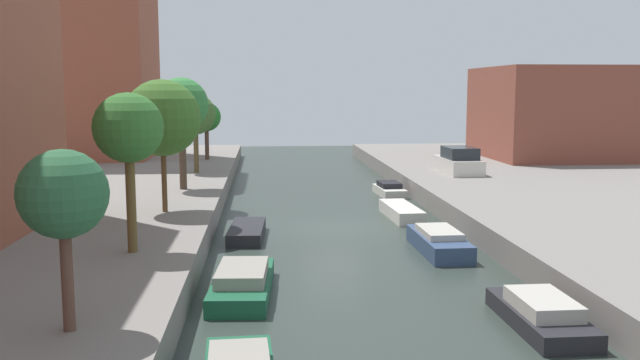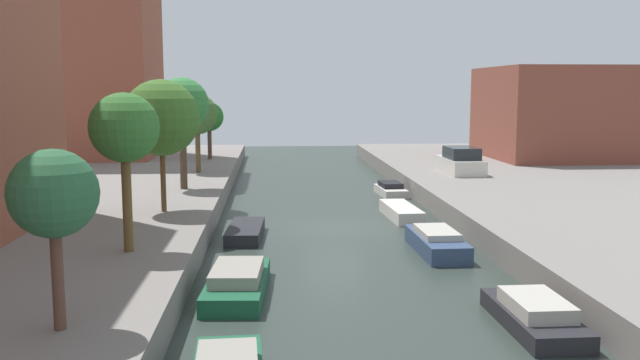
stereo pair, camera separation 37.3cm
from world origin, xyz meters
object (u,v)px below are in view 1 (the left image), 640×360
at_px(street_tree_4, 195,115).
at_px(moored_boat_right_2, 439,242).
at_px(apartment_tower_far, 78,28).
at_px(street_tree_3, 181,106).
at_px(parked_car, 458,162).
at_px(moored_boat_left_2, 242,282).
at_px(low_block_right, 556,112).
at_px(street_tree_5, 206,117).
at_px(moored_boat_right_4, 389,190).
at_px(moored_boat_left_3, 247,232).
at_px(street_tree_1, 128,130).
at_px(moored_boat_right_1, 541,314).
at_px(street_tree_0, 63,196).
at_px(street_tree_2, 162,118).
at_px(moored_boat_right_3, 401,212).

bearing_deg(street_tree_4, moored_boat_right_2, -58.04).
xyz_separation_m(apartment_tower_far, street_tree_4, (9.05, -9.95, -5.79)).
distance_m(street_tree_3, parked_car, 16.63).
distance_m(parked_car, moored_boat_left_2, 23.18).
bearing_deg(street_tree_3, low_block_right, 28.84).
distance_m(street_tree_4, street_tree_5, 7.63).
relative_size(street_tree_4, moored_boat_right_4, 1.43).
distance_m(moored_boat_left_3, moored_boat_right_4, 12.99).
distance_m(street_tree_1, moored_boat_left_3, 8.31).
relative_size(low_block_right, moored_boat_right_1, 2.66).
bearing_deg(moored_boat_left_3, street_tree_0, -104.19).
height_order(street_tree_5, moored_boat_left_3, street_tree_5).
distance_m(street_tree_1, moored_boat_right_2, 11.66).
bearing_deg(moored_boat_right_2, street_tree_5, 113.13).
distance_m(moored_boat_right_1, moored_boat_right_4, 21.39).
relative_size(street_tree_2, parked_car, 1.17).
relative_size(street_tree_1, moored_boat_left_3, 1.25).
xyz_separation_m(street_tree_3, moored_boat_left_3, (3.28, -6.93, -4.85)).
relative_size(low_block_right, street_tree_3, 1.88).
xyz_separation_m(street_tree_0, street_tree_3, (0.00, 19.92, 1.31)).
bearing_deg(street_tree_1, moored_boat_left_3, 62.10).
height_order(street_tree_1, street_tree_2, street_tree_2).
bearing_deg(street_tree_1, street_tree_5, 90.00).
distance_m(street_tree_0, street_tree_1, 6.85).
height_order(street_tree_3, moored_boat_right_2, street_tree_3).
bearing_deg(apartment_tower_far, street_tree_1, -73.07).
distance_m(moored_boat_left_2, moored_boat_right_1, 8.22).
height_order(low_block_right, street_tree_3, low_block_right).
relative_size(street_tree_3, moored_boat_right_4, 1.69).
height_order(street_tree_3, parked_car, street_tree_3).
bearing_deg(moored_boat_left_2, parked_car, 58.60).
distance_m(moored_boat_left_3, moored_boat_right_3, 7.93).
height_order(moored_boat_left_2, moored_boat_right_3, moored_boat_left_2).
relative_size(moored_boat_right_2, moored_boat_right_3, 1.02).
height_order(street_tree_0, moored_boat_left_3, street_tree_0).
distance_m(low_block_right, moored_boat_left_2, 35.77).
bearing_deg(moored_boat_right_1, moored_boat_right_4, 89.63).
bearing_deg(low_block_right, moored_boat_right_1, -114.04).
height_order(street_tree_4, moored_boat_left_3, street_tree_4).
bearing_deg(moored_boat_left_2, street_tree_2, 112.19).
relative_size(street_tree_1, street_tree_2, 0.91).
height_order(street_tree_3, moored_boat_right_4, street_tree_3).
xyz_separation_m(low_block_right, moored_boat_left_3, (-21.66, -20.67, -3.98)).
distance_m(low_block_right, moored_boat_right_4, 17.73).
bearing_deg(moored_boat_right_3, moored_boat_left_3, -152.17).
height_order(apartment_tower_far, moored_boat_right_1, apartment_tower_far).
bearing_deg(moored_boat_right_1, street_tree_5, 108.66).
bearing_deg(apartment_tower_far, street_tree_5, -14.44).
xyz_separation_m(street_tree_4, moored_boat_left_2, (3.34, -21.17, -4.05)).
xyz_separation_m(moored_boat_left_2, moored_boat_right_1, (7.51, -3.35, -0.02)).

